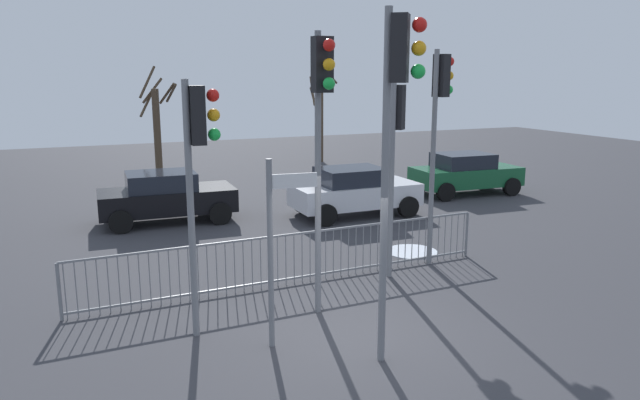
% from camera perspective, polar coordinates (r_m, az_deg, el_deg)
% --- Properties ---
extents(ground_plane, '(60.00, 60.00, 0.00)m').
position_cam_1_polar(ground_plane, '(9.88, 3.53, -13.17)').
color(ground_plane, '#38383D').
extents(traffic_light_rear_right, '(0.48, 0.45, 4.10)m').
position_cam_1_polar(traffic_light_rear_right, '(12.22, 7.29, 6.33)').
color(traffic_light_rear_right, slate).
rests_on(traffic_light_rear_right, ground).
extents(traffic_light_mid_left, '(0.57, 0.33, 4.14)m').
position_cam_1_polar(traffic_light_mid_left, '(9.36, -11.73, 4.62)').
color(traffic_light_mid_left, slate).
rests_on(traffic_light_mid_left, ground).
extents(traffic_light_rear_left, '(0.48, 0.45, 5.09)m').
position_cam_1_polar(traffic_light_rear_left, '(8.22, 7.37, 8.55)').
color(traffic_light_rear_left, slate).
rests_on(traffic_light_rear_left, ground).
extents(traffic_light_foreground_right, '(0.33, 0.57, 4.91)m').
position_cam_1_polar(traffic_light_foreground_right, '(9.92, 0.15, 8.48)').
color(traffic_light_foreground_right, slate).
rests_on(traffic_light_foreground_right, ground).
extents(traffic_light_mid_right, '(0.56, 0.36, 4.73)m').
position_cam_1_polar(traffic_light_mid_right, '(13.17, 11.44, 8.56)').
color(traffic_light_mid_right, slate).
rests_on(traffic_light_mid_right, ground).
extents(direction_sign_post, '(0.79, 0.14, 2.98)m').
position_cam_1_polar(direction_sign_post, '(9.05, -4.44, -4.22)').
color(direction_sign_post, slate).
rests_on(direction_sign_post, ground).
extents(pedestrian_guard_railing, '(8.84, 0.32, 1.07)m').
position_cam_1_polar(pedestrian_guard_railing, '(12.06, -2.53, -5.58)').
color(pedestrian_guard_railing, slate).
rests_on(pedestrian_guard_railing, ground).
extents(car_black_near, '(3.87, 2.06, 1.47)m').
position_cam_1_polar(car_black_near, '(17.58, -14.67, 0.37)').
color(car_black_near, black).
rests_on(car_black_near, ground).
extents(car_white_trailing, '(3.81, 1.94, 1.47)m').
position_cam_1_polar(car_white_trailing, '(17.84, 3.32, 0.91)').
color(car_white_trailing, silver).
rests_on(car_white_trailing, ground).
extents(car_green_mid, '(3.89, 2.10, 1.47)m').
position_cam_1_polar(car_green_mid, '(21.68, 13.84, 2.57)').
color(car_green_mid, '#195933').
rests_on(car_green_mid, ground).
extents(bare_tree_centre, '(1.46, 1.36, 4.54)m').
position_cam_1_polar(bare_tree_centre, '(24.89, -15.44, 6.83)').
color(bare_tree_centre, '#473828').
rests_on(bare_tree_centre, ground).
extents(bare_tree_right, '(1.28, 1.28, 4.86)m').
position_cam_1_polar(bare_tree_right, '(28.80, 0.01, 8.52)').
color(bare_tree_right, '#473828').
rests_on(bare_tree_right, ground).
extents(snow_patch_kerb, '(1.24, 1.24, 0.01)m').
position_cam_1_polar(snow_patch_kerb, '(14.49, 8.86, -4.94)').
color(snow_patch_kerb, silver).
rests_on(snow_patch_kerb, ground).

